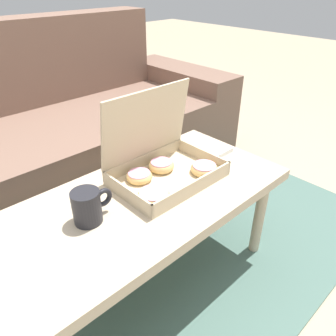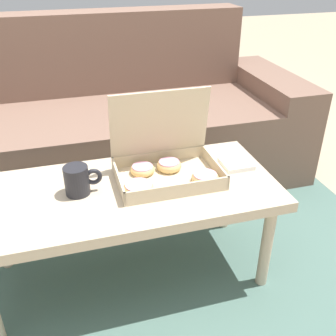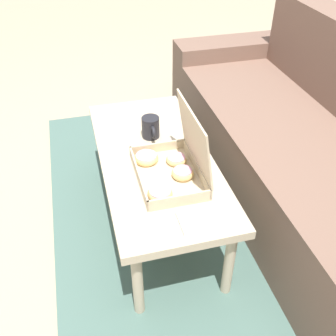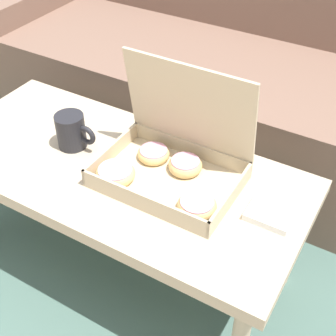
{
  "view_description": "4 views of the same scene",
  "coord_description": "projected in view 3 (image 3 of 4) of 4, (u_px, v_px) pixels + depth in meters",
  "views": [
    {
      "loc": [
        -0.52,
        -0.75,
        1.08
      ],
      "look_at": [
        0.16,
        -0.02,
        0.48
      ],
      "focal_mm": 35.0,
      "sensor_mm": 36.0,
      "label": 1
    },
    {
      "loc": [
        -0.18,
        -1.23,
        1.2
      ],
      "look_at": [
        0.16,
        -0.02,
        0.48
      ],
      "focal_mm": 42.0,
      "sensor_mm": 36.0,
      "label": 2
    },
    {
      "loc": [
        1.44,
        -0.35,
        1.5
      ],
      "look_at": [
        0.16,
        -0.02,
        0.48
      ],
      "focal_mm": 42.0,
      "sensor_mm": 36.0,
      "label": 3
    },
    {
      "loc": [
        0.65,
        -0.85,
        1.29
      ],
      "look_at": [
        0.16,
        -0.02,
        0.48
      ],
      "focal_mm": 50.0,
      "sensor_mm": 36.0,
      "label": 4
    }
  ],
  "objects": [
    {
      "name": "napkin_stack",
      "position": [
        194.0,
        221.0,
        1.47
      ],
      "size": [
        0.11,
        0.11,
        0.02
      ],
      "color": "white",
      "rests_on": "coffee_table"
    },
    {
      "name": "ground_plane",
      "position": [
        164.0,
        220.0,
        2.09
      ],
      "size": [
        12.0,
        12.0,
        0.0
      ],
      "primitive_type": "plane",
      "color": "tan"
    },
    {
      "name": "coffee_mug",
      "position": [
        151.0,
        128.0,
        1.92
      ],
      "size": [
        0.13,
        0.09,
        0.11
      ],
      "color": "#232328",
      "rests_on": "coffee_table"
    },
    {
      "name": "area_rug",
      "position": [
        217.0,
        209.0,
        2.15
      ],
      "size": [
        2.38,
        1.74,
        0.01
      ],
      "primitive_type": "cube",
      "color": "#4C6B60",
      "rests_on": "ground_plane"
    },
    {
      "name": "pastry_box",
      "position": [
        172.0,
        165.0,
        1.67
      ],
      "size": [
        0.38,
        0.27,
        0.32
      ],
      "color": "beige",
      "rests_on": "coffee_table"
    },
    {
      "name": "coffee_table",
      "position": [
        156.0,
        164.0,
        1.85
      ],
      "size": [
        1.11,
        0.5,
        0.43
      ],
      "color": "#C6B293",
      "rests_on": "ground_plane"
    },
    {
      "name": "couch",
      "position": [
        311.0,
        152.0,
        2.06
      ],
      "size": [
        2.26,
        0.8,
        0.89
      ],
      "color": "#7A5B4C",
      "rests_on": "ground_plane"
    }
  ]
}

